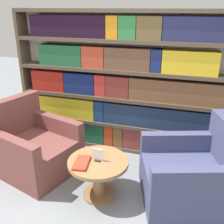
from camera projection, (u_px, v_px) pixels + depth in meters
ground_plane at (92, 199)px, 2.92m from camera, size 14.00×14.00×0.00m
bookshelf at (121, 85)px, 3.65m from camera, size 3.08×0.30×1.97m
armchair_left at (33, 148)px, 3.35m from camera, size 1.13×1.06×0.91m
armchair_right at (192, 176)px, 2.81m from camera, size 1.15×1.08×0.91m
coffee_table at (98, 171)px, 2.85m from camera, size 0.66×0.66×0.46m
table_sign at (98, 156)px, 2.78m from camera, size 0.11×0.06×0.14m
stray_book at (82, 163)px, 2.73m from camera, size 0.18×0.29×0.03m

